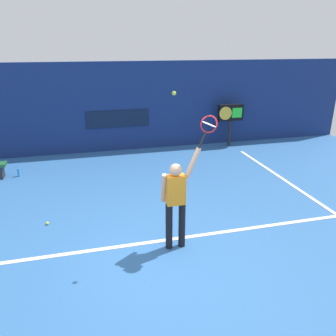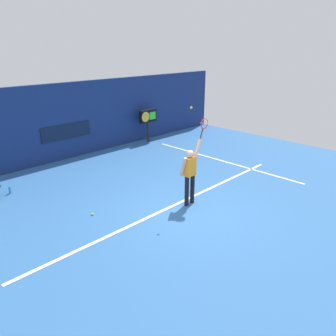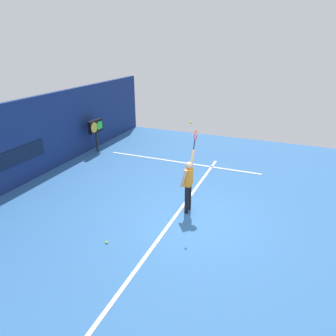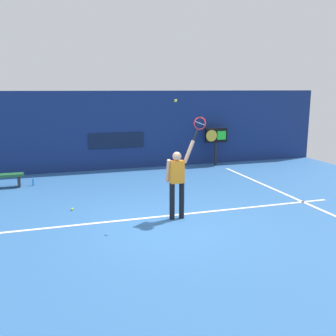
{
  "view_description": "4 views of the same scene",
  "coord_description": "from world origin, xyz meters",
  "px_view_note": "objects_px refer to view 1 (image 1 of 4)",
  "views": [
    {
      "loc": [
        -1.1,
        -4.84,
        3.65
      ],
      "look_at": [
        0.31,
        0.71,
        1.49
      ],
      "focal_mm": 35.26,
      "sensor_mm": 36.0,
      "label": 1
    },
    {
      "loc": [
        -6.48,
        -5.51,
        4.51
      ],
      "look_at": [
        0.16,
        1.05,
        1.02
      ],
      "focal_mm": 35.44,
      "sensor_mm": 36.0,
      "label": 2
    },
    {
      "loc": [
        -7.86,
        -2.34,
        5.08
      ],
      "look_at": [
        0.15,
        0.94,
        1.48
      ],
      "focal_mm": 33.01,
      "sensor_mm": 36.0,
      "label": 3
    },
    {
      "loc": [
        -2.6,
        -8.31,
        3.19
      ],
      "look_at": [
        0.21,
        0.62,
        1.25
      ],
      "focal_mm": 41.14,
      "sensor_mm": 36.0,
      "label": 4
    }
  ],
  "objects_px": {
    "tennis_ball": "(174,93)",
    "water_bottle": "(19,172)",
    "tennis_player": "(176,199)",
    "scoreboard_clock": "(231,114)",
    "tennis_racket": "(208,126)",
    "spare_ball": "(47,223)"
  },
  "relations": [
    {
      "from": "tennis_ball",
      "to": "spare_ball",
      "type": "bearing_deg",
      "value": 148.11
    },
    {
      "from": "tennis_ball",
      "to": "spare_ball",
      "type": "distance_m",
      "value": 4.03
    },
    {
      "from": "water_bottle",
      "to": "spare_ball",
      "type": "height_order",
      "value": "water_bottle"
    },
    {
      "from": "tennis_player",
      "to": "scoreboard_clock",
      "type": "bearing_deg",
      "value": 57.86
    },
    {
      "from": "tennis_player",
      "to": "scoreboard_clock",
      "type": "distance_m",
      "value": 7.03
    },
    {
      "from": "tennis_ball",
      "to": "water_bottle",
      "type": "bearing_deg",
      "value": 126.76
    },
    {
      "from": "scoreboard_clock",
      "to": "tennis_ball",
      "type": "bearing_deg",
      "value": -122.37
    },
    {
      "from": "scoreboard_clock",
      "to": "water_bottle",
      "type": "xyz_separation_m",
      "value": [
        -7.25,
        -1.37,
        -1.09
      ]
    },
    {
      "from": "water_bottle",
      "to": "tennis_racket",
      "type": "bearing_deg",
      "value": -48.41
    },
    {
      "from": "tennis_player",
      "to": "tennis_ball",
      "type": "distance_m",
      "value": 1.9
    },
    {
      "from": "tennis_player",
      "to": "water_bottle",
      "type": "bearing_deg",
      "value": 127.42
    },
    {
      "from": "scoreboard_clock",
      "to": "tennis_player",
      "type": "bearing_deg",
      "value": -122.14
    },
    {
      "from": "water_bottle",
      "to": "tennis_ball",
      "type": "bearing_deg",
      "value": -53.24
    },
    {
      "from": "tennis_ball",
      "to": "scoreboard_clock",
      "type": "relative_size",
      "value": 0.04
    },
    {
      "from": "spare_ball",
      "to": "water_bottle",
      "type": "bearing_deg",
      "value": 108.57
    },
    {
      "from": "scoreboard_clock",
      "to": "spare_ball",
      "type": "distance_m",
      "value": 7.74
    },
    {
      "from": "tennis_racket",
      "to": "water_bottle",
      "type": "distance_m",
      "value": 6.52
    },
    {
      "from": "tennis_player",
      "to": "spare_ball",
      "type": "bearing_deg",
      "value": 149.31
    },
    {
      "from": "scoreboard_clock",
      "to": "water_bottle",
      "type": "bearing_deg",
      "value": -169.29
    },
    {
      "from": "tennis_racket",
      "to": "tennis_ball",
      "type": "xyz_separation_m",
      "value": [
        -0.62,
        -0.03,
        0.58
      ]
    },
    {
      "from": "water_bottle",
      "to": "spare_ball",
      "type": "xyz_separation_m",
      "value": [
        1.05,
        -3.12,
        -0.09
      ]
    },
    {
      "from": "tennis_racket",
      "to": "spare_ball",
      "type": "xyz_separation_m",
      "value": [
        -3.02,
        1.46,
        -2.29
      ]
    }
  ]
}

